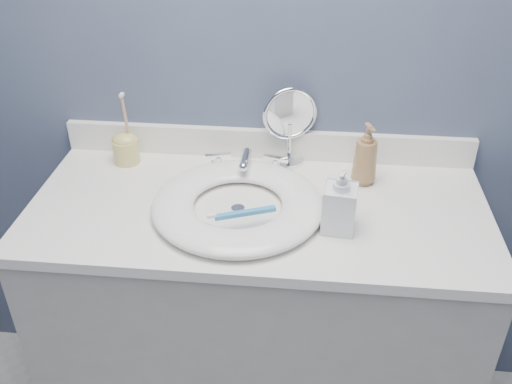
# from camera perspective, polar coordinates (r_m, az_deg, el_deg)

# --- Properties ---
(back_wall) EXTENTS (2.20, 0.02, 2.40)m
(back_wall) POSITION_cam_1_polar(r_m,az_deg,el_deg) (1.62, 1.22, 13.68)
(back_wall) COLOR #434C64
(back_wall) RESTS_ON ground
(vanity_cabinet) EXTENTS (1.20, 0.55, 0.85)m
(vanity_cabinet) POSITION_cam_1_polar(r_m,az_deg,el_deg) (1.81, 0.18, -13.34)
(vanity_cabinet) COLOR #B6AFA7
(vanity_cabinet) RESTS_ON ground
(countertop) EXTENTS (1.22, 0.57, 0.03)m
(countertop) POSITION_cam_1_polar(r_m,az_deg,el_deg) (1.52, 0.21, -1.77)
(countertop) COLOR white
(countertop) RESTS_ON vanity_cabinet
(backsplash) EXTENTS (1.22, 0.02, 0.09)m
(backsplash) POSITION_cam_1_polar(r_m,az_deg,el_deg) (1.72, 1.08, 4.84)
(backsplash) COLOR white
(backsplash) RESTS_ON countertop
(basin) EXTENTS (0.45, 0.45, 0.04)m
(basin) POSITION_cam_1_polar(r_m,az_deg,el_deg) (1.48, -1.82, -1.23)
(basin) COLOR white
(basin) RESTS_ON countertop
(drain) EXTENTS (0.04, 0.04, 0.01)m
(drain) POSITION_cam_1_polar(r_m,az_deg,el_deg) (1.49, -1.81, -1.71)
(drain) COLOR silver
(drain) RESTS_ON countertop
(faucet) EXTENTS (0.25, 0.13, 0.07)m
(faucet) POSITION_cam_1_polar(r_m,az_deg,el_deg) (1.65, -0.95, 2.83)
(faucet) COLOR silver
(faucet) RESTS_ON countertop
(makeup_mirror) EXTENTS (0.16, 0.09, 0.24)m
(makeup_mirror) POSITION_cam_1_polar(r_m,az_deg,el_deg) (1.65, 3.40, 6.96)
(makeup_mirror) COLOR silver
(makeup_mirror) RESTS_ON countertop
(soap_bottle_amber) EXTENTS (0.09, 0.09, 0.18)m
(soap_bottle_amber) POSITION_cam_1_polar(r_m,az_deg,el_deg) (1.60, 10.92, 3.74)
(soap_bottle_amber) COLOR olive
(soap_bottle_amber) RESTS_ON countertop
(soap_bottle_clear) EXTENTS (0.09, 0.09, 0.18)m
(soap_bottle_clear) POSITION_cam_1_polar(r_m,az_deg,el_deg) (1.39, 8.43, -0.64)
(soap_bottle_clear) COLOR silver
(soap_bottle_clear) RESTS_ON countertop
(toothbrush_holder) EXTENTS (0.08, 0.08, 0.22)m
(toothbrush_holder) POSITION_cam_1_polar(r_m,az_deg,el_deg) (1.73, -12.90, 4.43)
(toothbrush_holder) COLOR #D6C56B
(toothbrush_holder) RESTS_ON countertop
(toothbrush_lying) EXTENTS (0.17, 0.08, 0.02)m
(toothbrush_lying) POSITION_cam_1_polar(r_m,az_deg,el_deg) (1.41, -1.35, -2.15)
(toothbrush_lying) COLOR teal
(toothbrush_lying) RESTS_ON basin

